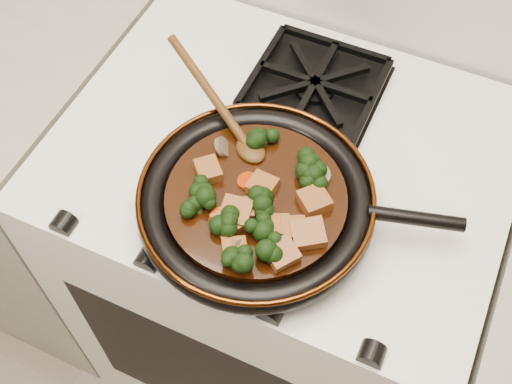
% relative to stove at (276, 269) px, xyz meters
% --- Properties ---
extents(stove, '(0.76, 0.60, 0.90)m').
position_rel_stove_xyz_m(stove, '(0.00, 0.00, 0.00)').
color(stove, white).
rests_on(stove, ground).
extents(burner_grate_front, '(0.23, 0.23, 0.03)m').
position_rel_stove_xyz_m(burner_grate_front, '(0.00, -0.14, 0.46)').
color(burner_grate_front, black).
rests_on(burner_grate_front, stove).
extents(burner_grate_back, '(0.23, 0.23, 0.03)m').
position_rel_stove_xyz_m(burner_grate_back, '(0.00, 0.14, 0.46)').
color(burner_grate_back, black).
rests_on(burner_grate_back, stove).
extents(skillet, '(0.48, 0.36, 0.05)m').
position_rel_stove_xyz_m(skillet, '(0.02, -0.14, 0.49)').
color(skillet, black).
rests_on(skillet, burner_grate_front).
extents(braising_sauce, '(0.27, 0.27, 0.02)m').
position_rel_stove_xyz_m(braising_sauce, '(0.01, -0.14, 0.50)').
color(braising_sauce, black).
rests_on(braising_sauce, skillet).
extents(tofu_cube_0, '(0.06, 0.05, 0.03)m').
position_rel_stove_xyz_m(tofu_cube_0, '(-0.00, -0.21, 0.52)').
color(tofu_cube_0, brown).
rests_on(tofu_cube_0, braising_sauce).
extents(tofu_cube_1, '(0.05, 0.05, 0.03)m').
position_rel_stove_xyz_m(tofu_cube_1, '(0.00, -0.19, 0.52)').
color(tofu_cube_1, brown).
rests_on(tofu_cube_1, braising_sauce).
extents(tofu_cube_2, '(0.04, 0.04, 0.02)m').
position_rel_stove_xyz_m(tofu_cube_2, '(0.02, -0.13, 0.52)').
color(tofu_cube_2, brown).
rests_on(tofu_cube_2, braising_sauce).
extents(tofu_cube_3, '(0.05, 0.05, 0.02)m').
position_rel_stove_xyz_m(tofu_cube_3, '(-0.07, -0.14, 0.52)').
color(tofu_cube_3, brown).
rests_on(tofu_cube_3, braising_sauce).
extents(tofu_cube_4, '(0.06, 0.06, 0.03)m').
position_rel_stove_xyz_m(tofu_cube_4, '(0.09, -0.22, 0.52)').
color(tofu_cube_4, brown).
rests_on(tofu_cube_4, braising_sauce).
extents(tofu_cube_5, '(0.06, 0.06, 0.02)m').
position_rel_stove_xyz_m(tofu_cube_5, '(0.10, -0.12, 0.52)').
color(tofu_cube_5, brown).
rests_on(tofu_cube_5, braising_sauce).
extents(tofu_cube_6, '(0.05, 0.05, 0.02)m').
position_rel_stove_xyz_m(tofu_cube_6, '(0.07, -0.18, 0.52)').
color(tofu_cube_6, brown).
rests_on(tofu_cube_6, braising_sauce).
extents(tofu_cube_7, '(0.05, 0.05, 0.02)m').
position_rel_stove_xyz_m(tofu_cube_7, '(0.03, -0.24, 0.52)').
color(tofu_cube_7, brown).
rests_on(tofu_cube_7, braising_sauce).
extents(tofu_cube_8, '(0.05, 0.05, 0.02)m').
position_rel_stove_xyz_m(tofu_cube_8, '(0.02, -0.17, 0.52)').
color(tofu_cube_8, brown).
rests_on(tofu_cube_8, braising_sauce).
extents(tofu_cube_9, '(0.05, 0.05, 0.02)m').
position_rel_stove_xyz_m(tofu_cube_9, '(0.09, -0.18, 0.52)').
color(tofu_cube_9, brown).
rests_on(tofu_cube_9, braising_sauce).
extents(tofu_cube_10, '(0.06, 0.06, 0.03)m').
position_rel_stove_xyz_m(tofu_cube_10, '(0.11, -0.18, 0.52)').
color(tofu_cube_10, brown).
rests_on(tofu_cube_10, braising_sauce).
extents(broccoli_floret_0, '(0.07, 0.06, 0.06)m').
position_rel_stove_xyz_m(broccoli_floret_0, '(-0.05, -0.17, 0.52)').
color(broccoli_floret_0, black).
rests_on(broccoli_floret_0, braising_sauce).
extents(broccoli_floret_1, '(0.09, 0.09, 0.08)m').
position_rel_stove_xyz_m(broccoli_floret_1, '(0.07, -0.07, 0.52)').
color(broccoli_floret_1, black).
rests_on(broccoli_floret_1, braising_sauce).
extents(broccoli_floret_2, '(0.07, 0.08, 0.06)m').
position_rel_stove_xyz_m(broccoli_floret_2, '(0.07, -0.22, 0.52)').
color(broccoli_floret_2, black).
rests_on(broccoli_floret_2, braising_sauce).
extents(broccoli_floret_3, '(0.07, 0.07, 0.06)m').
position_rel_stove_xyz_m(broccoli_floret_3, '(0.04, -0.25, 0.52)').
color(broccoli_floret_3, black).
rests_on(broccoli_floret_3, braising_sauce).
extents(broccoli_floret_4, '(0.08, 0.07, 0.06)m').
position_rel_stove_xyz_m(broccoli_floret_4, '(0.03, -0.16, 0.52)').
color(broccoli_floret_4, black).
rests_on(broccoli_floret_4, braising_sauce).
extents(broccoli_floret_5, '(0.07, 0.07, 0.06)m').
position_rel_stove_xyz_m(broccoli_floret_5, '(-0.02, -0.05, 0.52)').
color(broccoli_floret_5, black).
rests_on(broccoli_floret_5, braising_sauce).
extents(broccoli_floret_6, '(0.08, 0.08, 0.07)m').
position_rel_stove_xyz_m(broccoli_floret_6, '(0.09, -0.09, 0.52)').
color(broccoli_floret_6, black).
rests_on(broccoli_floret_6, braising_sauce).
extents(broccoli_floret_7, '(0.08, 0.07, 0.06)m').
position_rel_stove_xyz_m(broccoli_floret_7, '(-0.05, -0.20, 0.52)').
color(broccoli_floret_7, black).
rests_on(broccoli_floret_7, braising_sauce).
extents(broccoli_floret_8, '(0.07, 0.08, 0.07)m').
position_rel_stove_xyz_m(broccoli_floret_8, '(-0.00, -0.21, 0.52)').
color(broccoli_floret_8, black).
rests_on(broccoli_floret_8, braising_sauce).
extents(broccoli_floret_9, '(0.08, 0.07, 0.06)m').
position_rel_stove_xyz_m(broccoli_floret_9, '(0.05, -0.19, 0.52)').
color(broccoli_floret_9, black).
rests_on(broccoli_floret_9, braising_sauce).
extents(carrot_coin_0, '(0.03, 0.03, 0.01)m').
position_rel_stove_xyz_m(carrot_coin_0, '(-0.02, -0.20, 0.51)').
color(carrot_coin_0, '#A22B04').
rests_on(carrot_coin_0, braising_sauce).
extents(carrot_coin_1, '(0.04, 0.03, 0.03)m').
position_rel_stove_xyz_m(carrot_coin_1, '(0.09, -0.21, 0.51)').
color(carrot_coin_1, '#A22B04').
rests_on(carrot_coin_1, braising_sauce).
extents(carrot_coin_2, '(0.03, 0.03, 0.02)m').
position_rel_stove_xyz_m(carrot_coin_2, '(-0.01, -0.13, 0.51)').
color(carrot_coin_2, '#A22B04').
rests_on(carrot_coin_2, braising_sauce).
extents(carrot_coin_3, '(0.03, 0.03, 0.01)m').
position_rel_stove_xyz_m(carrot_coin_3, '(0.09, -0.10, 0.51)').
color(carrot_coin_3, '#A22B04').
rests_on(carrot_coin_3, braising_sauce).
extents(mushroom_slice_0, '(0.04, 0.04, 0.02)m').
position_rel_stove_xyz_m(mushroom_slice_0, '(0.09, -0.07, 0.52)').
color(mushroom_slice_0, brown).
rests_on(mushroom_slice_0, braising_sauce).
extents(mushroom_slice_1, '(0.03, 0.04, 0.03)m').
position_rel_stove_xyz_m(mushroom_slice_1, '(0.03, -0.24, 0.52)').
color(mushroom_slice_1, brown).
rests_on(mushroom_slice_1, braising_sauce).
extents(mushroom_slice_2, '(0.04, 0.04, 0.03)m').
position_rel_stove_xyz_m(mushroom_slice_2, '(-0.07, -0.08, 0.52)').
color(mushroom_slice_2, brown).
rests_on(mushroom_slice_2, braising_sauce).
extents(wooden_spoon, '(0.14, 0.10, 0.23)m').
position_rel_stove_xyz_m(wooden_spoon, '(-0.08, -0.04, 0.53)').
color(wooden_spoon, '#4A2C0F').
rests_on(wooden_spoon, braising_sauce).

